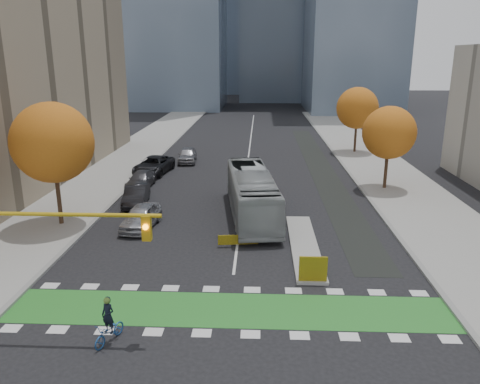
# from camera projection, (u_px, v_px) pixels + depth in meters

# --- Properties ---
(ground) EXTENTS (300.00, 300.00, 0.00)m
(ground) POSITION_uv_depth(u_px,v_px,m) (227.00, 328.00, 19.49)
(ground) COLOR black
(ground) RESTS_ON ground
(sidewalk_west) EXTENTS (7.00, 120.00, 0.15)m
(sidewalk_west) POSITION_uv_depth(u_px,v_px,m) (83.00, 191.00, 39.23)
(sidewalk_west) COLOR gray
(sidewalk_west) RESTS_ON ground
(sidewalk_east) EXTENTS (7.00, 120.00, 0.15)m
(sidewalk_east) POSITION_uv_depth(u_px,v_px,m) (409.00, 195.00, 38.11)
(sidewalk_east) COLOR gray
(sidewalk_east) RESTS_ON ground
(curb_west) EXTENTS (0.30, 120.00, 0.16)m
(curb_west) POSITION_uv_depth(u_px,v_px,m) (124.00, 192.00, 39.08)
(curb_west) COLOR gray
(curb_west) RESTS_ON ground
(curb_east) EXTENTS (0.30, 120.00, 0.16)m
(curb_east) POSITION_uv_depth(u_px,v_px,m) (366.00, 195.00, 38.25)
(curb_east) COLOR gray
(curb_east) RESTS_ON ground
(bike_crossing) EXTENTS (20.00, 3.00, 0.01)m
(bike_crossing) POSITION_uv_depth(u_px,v_px,m) (229.00, 310.00, 20.93)
(bike_crossing) COLOR #297D29
(bike_crossing) RESTS_ON ground
(centre_line) EXTENTS (0.15, 70.00, 0.01)m
(centre_line) POSITION_uv_depth(u_px,v_px,m) (249.00, 149.00, 57.89)
(centre_line) COLOR silver
(centre_line) RESTS_ON ground
(bike_lane_paint) EXTENTS (2.50, 50.00, 0.01)m
(bike_lane_paint) POSITION_uv_depth(u_px,v_px,m) (320.00, 167.00, 47.97)
(bike_lane_paint) COLOR black
(bike_lane_paint) RESTS_ON ground
(median_island) EXTENTS (1.60, 10.00, 0.16)m
(median_island) POSITION_uv_depth(u_px,v_px,m) (304.00, 245.00, 27.94)
(median_island) COLOR gray
(median_island) RESTS_ON ground
(hazard_board) EXTENTS (1.40, 0.12, 1.30)m
(hazard_board) POSITION_uv_depth(u_px,v_px,m) (313.00, 269.00, 23.13)
(hazard_board) COLOR yellow
(hazard_board) RESTS_ON median_island
(tree_west) EXTENTS (5.20, 5.20, 8.22)m
(tree_west) POSITION_uv_depth(u_px,v_px,m) (53.00, 143.00, 29.95)
(tree_west) COLOR #332114
(tree_west) RESTS_ON ground
(tree_east_near) EXTENTS (4.40, 4.40, 7.08)m
(tree_east_near) POSITION_uv_depth(u_px,v_px,m) (389.00, 133.00, 38.76)
(tree_east_near) COLOR #332114
(tree_east_near) RESTS_ON ground
(tree_east_far) EXTENTS (4.80, 4.80, 7.65)m
(tree_east_far) POSITION_uv_depth(u_px,v_px,m) (357.00, 108.00, 54.00)
(tree_east_far) COLOR #332114
(tree_east_far) RESTS_ON ground
(traffic_signal_west) EXTENTS (8.53, 0.56, 5.20)m
(traffic_signal_west) POSITION_uv_depth(u_px,v_px,m) (22.00, 240.00, 18.21)
(traffic_signal_west) COLOR #BF9914
(traffic_signal_west) RESTS_ON ground
(cyclist) EXTENTS (1.18, 1.79, 1.96)m
(cyclist) POSITION_uv_depth(u_px,v_px,m) (109.00, 327.00, 18.38)
(cyclist) COLOR #1E4B8D
(cyclist) RESTS_ON ground
(bus) EXTENTS (4.21, 12.10, 3.30)m
(bus) POSITION_uv_depth(u_px,v_px,m) (252.00, 194.00, 32.86)
(bus) COLOR #9A9FA1
(bus) RESTS_ON ground
(parked_car_a) EXTENTS (2.24, 4.64, 1.53)m
(parked_car_a) POSITION_uv_depth(u_px,v_px,m) (141.00, 217.00, 30.83)
(parked_car_a) COLOR #A9AAAF
(parked_car_a) RESTS_ON ground
(parked_car_b) EXTENTS (2.06, 4.71, 1.51)m
(parked_car_b) POSITION_uv_depth(u_px,v_px,m) (136.00, 195.00, 35.70)
(parked_car_b) COLOR black
(parked_car_b) RESTS_ON ground
(parked_car_c) EXTENTS (2.09, 4.67, 1.33)m
(parked_car_c) POSITION_uv_depth(u_px,v_px,m) (141.00, 180.00, 40.56)
(parked_car_c) COLOR #47464B
(parked_car_c) RESTS_ON ground
(parked_car_d) EXTENTS (3.50, 6.20, 1.63)m
(parked_car_d) POSITION_uv_depth(u_px,v_px,m) (154.00, 165.00, 45.32)
(parked_car_d) COLOR black
(parked_car_d) RESTS_ON ground
(parked_car_e) EXTENTS (2.24, 4.78, 1.58)m
(parked_car_e) POSITION_uv_depth(u_px,v_px,m) (187.00, 155.00, 50.26)
(parked_car_e) COLOR #939398
(parked_car_e) RESTS_ON ground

